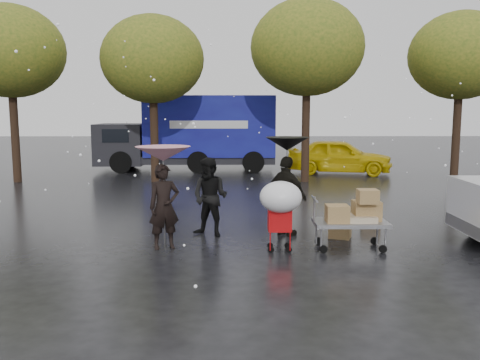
{
  "coord_description": "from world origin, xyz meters",
  "views": [
    {
      "loc": [
        -0.26,
        -10.16,
        2.87
      ],
      "look_at": [
        -0.18,
        1.0,
        1.32
      ],
      "focal_mm": 38.0,
      "sensor_mm": 36.0,
      "label": 1
    }
  ],
  "objects_px": {
    "person_black": "(286,196)",
    "blue_truck": "(193,133)",
    "shopping_cart": "(280,201)",
    "vendor_cart": "(355,215)",
    "yellow_taxi": "(339,156)",
    "person_pink": "(164,207)"
  },
  "relations": [
    {
      "from": "person_black",
      "to": "blue_truck",
      "type": "xyz_separation_m",
      "value": [
        -3.2,
        12.66,
        0.84
      ]
    },
    {
      "from": "shopping_cart",
      "to": "blue_truck",
      "type": "distance_m",
      "value": 14.42
    },
    {
      "from": "vendor_cart",
      "to": "person_black",
      "type": "bearing_deg",
      "value": 137.94
    },
    {
      "from": "person_black",
      "to": "blue_truck",
      "type": "height_order",
      "value": "blue_truck"
    },
    {
      "from": "blue_truck",
      "to": "shopping_cart",
      "type": "bearing_deg",
      "value": -78.23
    },
    {
      "from": "shopping_cart",
      "to": "person_black",
      "type": "bearing_deg",
      "value": 79.63
    },
    {
      "from": "shopping_cart",
      "to": "yellow_taxi",
      "type": "bearing_deg",
      "value": 73.59
    },
    {
      "from": "vendor_cart",
      "to": "yellow_taxi",
      "type": "relative_size",
      "value": 0.33
    },
    {
      "from": "person_black",
      "to": "person_pink",
      "type": "bearing_deg",
      "value": 66.0
    },
    {
      "from": "person_black",
      "to": "shopping_cart",
      "type": "height_order",
      "value": "person_black"
    },
    {
      "from": "person_pink",
      "to": "person_black",
      "type": "relative_size",
      "value": 0.96
    },
    {
      "from": "vendor_cart",
      "to": "shopping_cart",
      "type": "xyz_separation_m",
      "value": [
        -1.56,
        -0.27,
        0.34
      ]
    },
    {
      "from": "blue_truck",
      "to": "yellow_taxi",
      "type": "height_order",
      "value": "blue_truck"
    },
    {
      "from": "shopping_cart",
      "to": "blue_truck",
      "type": "bearing_deg",
      "value": 101.77
    },
    {
      "from": "blue_truck",
      "to": "person_black",
      "type": "bearing_deg",
      "value": -75.81
    },
    {
      "from": "person_black",
      "to": "yellow_taxi",
      "type": "relative_size",
      "value": 0.4
    },
    {
      "from": "person_pink",
      "to": "shopping_cart",
      "type": "xyz_separation_m",
      "value": [
        2.37,
        -0.35,
        0.18
      ]
    },
    {
      "from": "vendor_cart",
      "to": "yellow_taxi",
      "type": "distance_m",
      "value": 12.64
    },
    {
      "from": "person_pink",
      "to": "blue_truck",
      "type": "bearing_deg",
      "value": 70.59
    },
    {
      "from": "yellow_taxi",
      "to": "shopping_cart",
      "type": "bearing_deg",
      "value": 176.69
    },
    {
      "from": "person_black",
      "to": "yellow_taxi",
      "type": "bearing_deg",
      "value": -63.59
    },
    {
      "from": "shopping_cart",
      "to": "yellow_taxi",
      "type": "relative_size",
      "value": 0.32
    }
  ]
}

